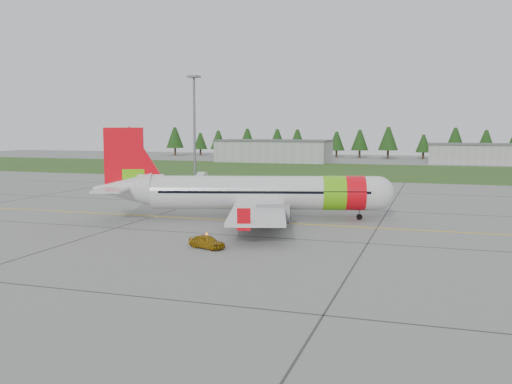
% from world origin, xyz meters
% --- Properties ---
extents(ground, '(320.00, 320.00, 0.00)m').
position_xyz_m(ground, '(0.00, 0.00, 0.00)').
color(ground, gray).
rests_on(ground, ground).
extents(aircraft, '(32.42, 30.58, 10.04)m').
position_xyz_m(aircraft, '(-3.21, 9.69, 2.90)').
color(aircraft, silver).
rests_on(aircraft, ground).
extents(follow_me_car, '(1.52, 1.64, 3.32)m').
position_xyz_m(follow_me_car, '(-2.60, -6.09, 1.66)').
color(follow_me_car, yellow).
rests_on(follow_me_car, ground).
extents(service_van, '(1.69, 1.62, 4.34)m').
position_xyz_m(service_van, '(-27.87, 51.80, 2.17)').
color(service_van, silver).
rests_on(service_van, ground).
extents(grass_strip, '(320.00, 50.00, 0.03)m').
position_xyz_m(grass_strip, '(0.00, 82.00, 0.01)').
color(grass_strip, '#30561E').
rests_on(grass_strip, ground).
extents(taxi_guideline, '(120.00, 0.25, 0.02)m').
position_xyz_m(taxi_guideline, '(0.00, 8.00, 0.01)').
color(taxi_guideline, gold).
rests_on(taxi_guideline, ground).
extents(hangar_west, '(32.00, 14.00, 6.00)m').
position_xyz_m(hangar_west, '(-30.00, 110.00, 3.00)').
color(hangar_west, '#A8A8A3').
rests_on(hangar_west, ground).
extents(hangar_east, '(24.00, 12.00, 5.20)m').
position_xyz_m(hangar_east, '(25.00, 118.00, 2.60)').
color(hangar_east, '#A8A8A3').
rests_on(hangar_east, ground).
extents(floodlight_mast, '(0.50, 0.50, 20.00)m').
position_xyz_m(floodlight_mast, '(-32.00, 58.00, 10.00)').
color(floodlight_mast, slate).
rests_on(floodlight_mast, ground).
extents(treeline, '(160.00, 8.00, 10.00)m').
position_xyz_m(treeline, '(0.00, 138.00, 5.00)').
color(treeline, '#1C3F14').
rests_on(treeline, ground).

